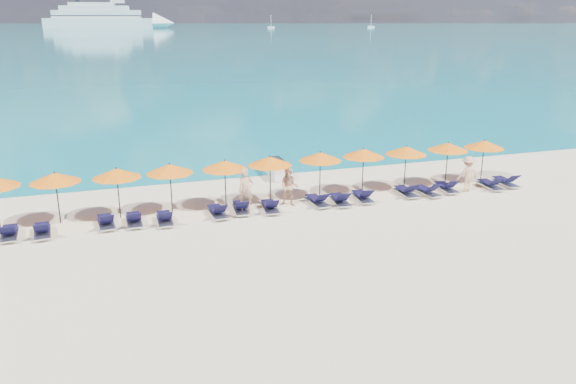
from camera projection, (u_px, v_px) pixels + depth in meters
name	position (u px, v px, depth m)	size (l,w,h in m)	color
ground	(312.00, 243.00, 21.73)	(1400.00, 1400.00, 0.00)	beige
sea	(104.00, 26.00, 620.85)	(1600.00, 1300.00, 0.01)	#1FA9B2
cruise_ship	(111.00, 19.00, 502.09)	(114.43, 39.47, 31.48)	silver
sailboat_near	(271.00, 27.00, 502.02)	(6.17, 2.06, 11.32)	silver
sailboat_far	(371.00, 26.00, 536.62)	(6.55, 2.18, 12.01)	silver
jetski	(278.00, 169.00, 30.91)	(1.10, 2.68, 0.94)	white
beachgoer_a	(246.00, 190.00, 25.06)	(0.72, 0.47, 1.97)	tan
beachgoer_b	(289.00, 187.00, 25.87)	(0.88, 0.51, 1.81)	tan
beachgoer_c	(467.00, 174.00, 28.03)	(1.16, 0.54, 1.80)	tan
umbrella_1	(55.00, 178.00, 23.27)	(2.10, 2.10, 2.28)	black
umbrella_2	(117.00, 173.00, 23.94)	(2.10, 2.10, 2.28)	black
umbrella_3	(170.00, 169.00, 24.64)	(2.10, 2.10, 2.28)	black
umbrella_4	(225.00, 165.00, 25.26)	(2.10, 2.10, 2.28)	black
umbrella_5	(270.00, 161.00, 25.98)	(2.10, 2.10, 2.28)	black
umbrella_6	(320.00, 157.00, 26.82)	(2.10, 2.10, 2.28)	black
umbrella_7	(364.00, 153.00, 27.53)	(2.10, 2.10, 2.28)	black
umbrella_8	(406.00, 150.00, 28.05)	(2.10, 2.10, 2.28)	black
umbrella_9	(448.00, 147.00, 28.88)	(2.10, 2.10, 2.28)	black
umbrella_10	(484.00, 144.00, 29.44)	(2.10, 2.10, 2.28)	black
lounger_1	(9.00, 233.00, 22.16)	(0.71, 1.73, 0.66)	silver
lounger_2	(42.00, 230.00, 22.40)	(0.75, 1.74, 0.66)	silver
lounger_3	(106.00, 222.00, 23.38)	(0.78, 1.75, 0.66)	silver
lounger_4	(134.00, 219.00, 23.62)	(0.63, 1.71, 0.66)	silver
lounger_5	(165.00, 218.00, 23.76)	(0.65, 1.71, 0.66)	silver
lounger_6	(218.00, 211.00, 24.61)	(0.71, 1.73, 0.66)	silver
lounger_7	(241.00, 207.00, 25.12)	(0.77, 1.75, 0.66)	silver
lounger_8	(270.00, 206.00, 25.27)	(0.78, 1.75, 0.66)	silver
lounger_9	(318.00, 200.00, 26.09)	(0.75, 1.74, 0.66)	silver
lounger_10	(340.00, 199.00, 26.22)	(0.79, 1.76, 0.66)	silver
lounger_11	(363.00, 196.00, 26.70)	(0.76, 1.74, 0.66)	silver
lounger_12	(406.00, 191.00, 27.48)	(0.67, 1.72, 0.66)	silver
lounger_13	(427.00, 191.00, 27.57)	(0.79, 1.75, 0.66)	silver
lounger_14	(446.00, 187.00, 28.17)	(0.76, 1.75, 0.66)	silver
lounger_15	(491.00, 184.00, 28.63)	(0.72, 1.73, 0.66)	silver
lounger_16	(506.00, 181.00, 29.13)	(0.68, 1.72, 0.66)	silver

